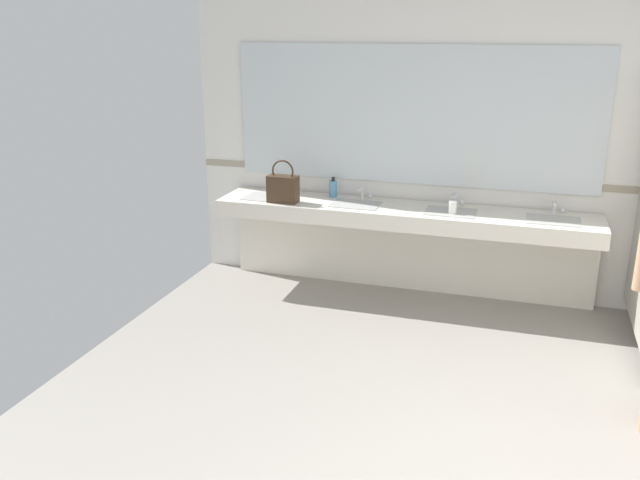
# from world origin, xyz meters

# --- Properties ---
(wall_back) EXTENTS (6.25, 0.12, 2.94)m
(wall_back) POSITION_xyz_m (0.00, 3.22, 1.47)
(wall_back) COLOR silver
(wall_back) RESTS_ON ground_plane
(wall_back_tile_band) EXTENTS (6.25, 0.01, 0.06)m
(wall_back_tile_band) POSITION_xyz_m (0.00, 3.16, 1.05)
(wall_back_tile_band) COLOR #9E937F
(wall_back_tile_band) RESTS_ON wall_back
(vanity_counter) EXTENTS (3.29, 0.56, 0.94)m
(vanity_counter) POSITION_xyz_m (-1.12, 2.95, 0.61)
(vanity_counter) COLOR silver
(vanity_counter) RESTS_ON ground_plane
(mirror_panel) EXTENTS (3.19, 0.02, 1.19)m
(mirror_panel) POSITION_xyz_m (-1.12, 3.15, 1.58)
(mirror_panel) COLOR silver
(mirror_panel) RESTS_ON wall_back
(handbag) EXTENTS (0.27, 0.14, 0.38)m
(handbag) POSITION_xyz_m (-2.16, 2.72, 0.96)
(handbag) COLOR #3F2D1E
(handbag) RESTS_ON vanity_counter
(soap_dispenser) EXTENTS (0.07, 0.07, 0.19)m
(soap_dispenser) POSITION_xyz_m (-1.79, 3.03, 0.91)
(soap_dispenser) COLOR teal
(soap_dispenser) RESTS_ON vanity_counter
(paper_cup) EXTENTS (0.07, 0.07, 0.11)m
(paper_cup) POSITION_xyz_m (-0.69, 2.79, 0.88)
(paper_cup) COLOR white
(paper_cup) RESTS_ON vanity_counter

